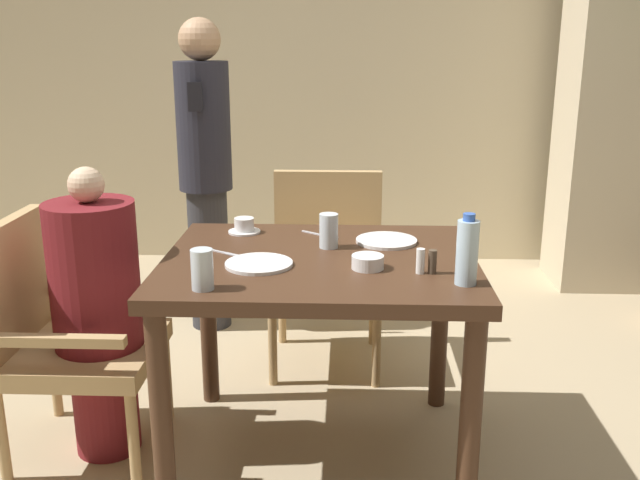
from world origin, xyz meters
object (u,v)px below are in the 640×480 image
at_px(water_bottle, 467,252).
at_px(glass_tall_mid, 202,269).
at_px(bowl_small, 368,262).
at_px(plate_main_right, 259,264).
at_px(glass_tall_near, 329,231).
at_px(diner_in_left_chair, 98,311).
at_px(standing_host, 205,168).
at_px(teacup_with_saucer, 244,226).
at_px(chair_left_side, 61,331).
at_px(plate_main_left, 386,241).
at_px(chair_far_side, 327,263).

xyz_separation_m(water_bottle, glass_tall_mid, (-0.81, -0.08, -0.04)).
height_order(bowl_small, glass_tall_mid, glass_tall_mid).
relative_size(plate_main_right, glass_tall_near, 1.81).
bearing_deg(water_bottle, plate_main_right, 166.53).
xyz_separation_m(diner_in_left_chair, standing_host, (0.17, 1.23, 0.31)).
bearing_deg(teacup_with_saucer, plate_main_right, -75.37).
bearing_deg(chair_left_side, bowl_small, -6.15).
xyz_separation_m(plate_main_left, teacup_with_saucer, (-0.56, 0.12, 0.02)).
height_order(diner_in_left_chair, chair_far_side, diner_in_left_chair).
height_order(standing_host, water_bottle, standing_host).
bearing_deg(diner_in_left_chair, plate_main_left, 10.70).
xyz_separation_m(chair_left_side, water_bottle, (1.43, -0.26, 0.40)).
height_order(chair_left_side, glass_tall_near, glass_tall_near).
distance_m(teacup_with_saucer, water_bottle, 0.97).
height_order(plate_main_right, bowl_small, bowl_small).
bearing_deg(standing_host, diner_in_left_chair, -97.82).
distance_m(standing_host, glass_tall_near, 1.30).
relative_size(plate_main_left, plate_main_right, 1.00).
xyz_separation_m(diner_in_left_chair, glass_tall_mid, (0.47, -0.34, 0.28)).
distance_m(chair_left_side, glass_tall_near, 1.06).
distance_m(plate_main_right, glass_tall_near, 0.33).
bearing_deg(chair_far_side, diner_in_left_chair, -133.36).
relative_size(diner_in_left_chair, glass_tall_near, 8.60).
xyz_separation_m(teacup_with_saucer, bowl_small, (0.48, -0.44, -0.00)).
bearing_deg(diner_in_left_chair, glass_tall_mid, -36.37).
bearing_deg(chair_left_side, teacup_with_saucer, 26.02).
bearing_deg(bowl_small, glass_tall_mid, -156.45).
bearing_deg(bowl_small, chair_left_side, 173.85).
bearing_deg(glass_tall_mid, chair_left_side, 150.64).
bearing_deg(glass_tall_near, glass_tall_mid, -128.81).
bearing_deg(bowl_small, diner_in_left_chair, 172.96).
distance_m(chair_far_side, plate_main_right, 1.03).
bearing_deg(standing_host, glass_tall_near, -58.77).
bearing_deg(chair_left_side, standing_host, 75.71).
xyz_separation_m(chair_left_side, plate_main_left, (1.20, 0.20, 0.30)).
xyz_separation_m(diner_in_left_chair, chair_far_side, (0.81, 0.86, -0.08)).
xyz_separation_m(chair_left_side, bowl_small, (1.12, -0.12, 0.32)).
bearing_deg(chair_left_side, chair_far_side, 41.96).
bearing_deg(chair_far_side, glass_tall_near, -87.75).
bearing_deg(plate_main_right, standing_host, 108.32).
bearing_deg(bowl_small, chair_far_side, 99.64).
xyz_separation_m(diner_in_left_chair, glass_tall_near, (0.84, 0.12, 0.28)).
xyz_separation_m(chair_left_side, glass_tall_near, (0.98, 0.12, 0.36)).
relative_size(teacup_with_saucer, glass_tall_near, 1.00).
bearing_deg(standing_host, bowl_small, -59.06).
height_order(plate_main_left, glass_tall_mid, glass_tall_mid).
bearing_deg(glass_tall_near, bowl_small, -60.40).
relative_size(chair_far_side, glass_tall_mid, 7.06).
distance_m(chair_left_side, standing_host, 1.33).
bearing_deg(teacup_with_saucer, glass_tall_mid, -92.96).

